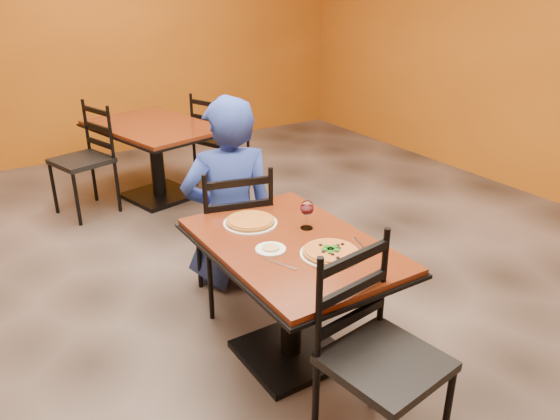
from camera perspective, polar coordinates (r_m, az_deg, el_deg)
floor at (r=3.64m, az=-3.29°, el=-10.91°), size 7.00×8.00×0.01m
wall_back at (r=6.81m, az=-21.17°, el=17.38°), size 7.00×0.01×3.00m
table_main at (r=2.98m, az=1.22°, el=-6.70°), size 0.83×1.23×0.75m
table_second at (r=5.41m, az=-13.02°, el=6.87°), size 1.19×1.51×0.75m
chair_main_near at (r=2.48m, az=11.03°, el=-15.64°), size 0.52×0.52×1.02m
chair_main_far at (r=3.58m, az=-5.01°, el=-2.37°), size 0.55×0.55×0.99m
chair_second_left at (r=5.25m, az=-20.20°, el=4.85°), size 0.56×0.56×1.01m
chair_second_right at (r=5.69m, az=-6.25°, el=7.38°), size 0.57×0.57×0.97m
diner at (r=3.74m, az=-5.42°, el=1.80°), size 0.75×0.60×1.36m
plate_main at (r=2.77m, az=5.32°, el=-4.66°), size 0.31×0.31×0.01m
pizza_main at (r=2.76m, az=5.34°, el=-4.37°), size 0.28×0.28×0.02m
plate_far at (r=3.09m, az=-3.15°, el=-1.40°), size 0.31×0.31×0.01m
pizza_far at (r=3.09m, az=-3.16°, el=-1.13°), size 0.28×0.28×0.02m
side_plate at (r=2.80m, az=-1.00°, el=-4.16°), size 0.16×0.16×0.01m
dip at (r=2.80m, az=-1.00°, el=-3.99°), size 0.09×0.09×0.01m
wine_glass at (r=3.01m, az=2.86°, el=-0.38°), size 0.08×0.08×0.18m
fork at (r=2.67m, az=0.07°, el=-5.73°), size 0.09×0.18×0.00m
knife at (r=2.87m, az=8.62°, el=-3.79°), size 0.08×0.20×0.00m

